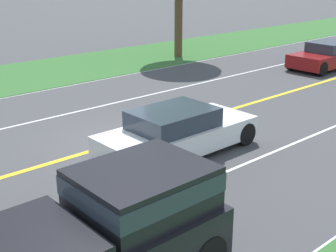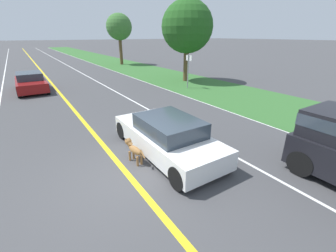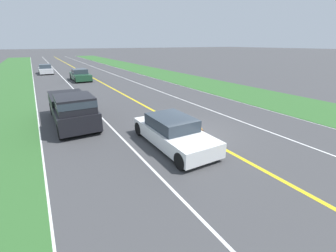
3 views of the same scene
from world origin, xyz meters
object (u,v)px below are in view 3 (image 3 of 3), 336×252
at_px(ego_car, 173,132).
at_px(car_trailing_mid, 46,69).
at_px(dog, 196,131).
at_px(car_trailing_near, 80,75).
at_px(pickup_truck, 72,108).

height_order(ego_car, car_trailing_mid, car_trailing_mid).
xyz_separation_m(dog, car_trailing_mid, (4.65, -31.57, 0.18)).
distance_m(car_trailing_near, car_trailing_mid, 10.13).
height_order(pickup_truck, car_trailing_near, pickup_truck).
distance_m(ego_car, dog, 1.25).
bearing_deg(car_trailing_mid, ego_car, 96.17).
distance_m(ego_car, car_trailing_mid, 31.68).
relative_size(ego_car, dog, 4.13).
relative_size(ego_car, car_trailing_near, 1.02).
distance_m(ego_car, pickup_truck, 6.36).
relative_size(dog, car_trailing_near, 0.25).
height_order(dog, car_trailing_mid, car_trailing_mid).
xyz_separation_m(car_trailing_near, car_trailing_mid, (3.32, -9.57, -0.02)).
xyz_separation_m(dog, car_trailing_near, (1.32, -22.01, 0.19)).
distance_m(pickup_truck, car_trailing_mid, 26.16).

